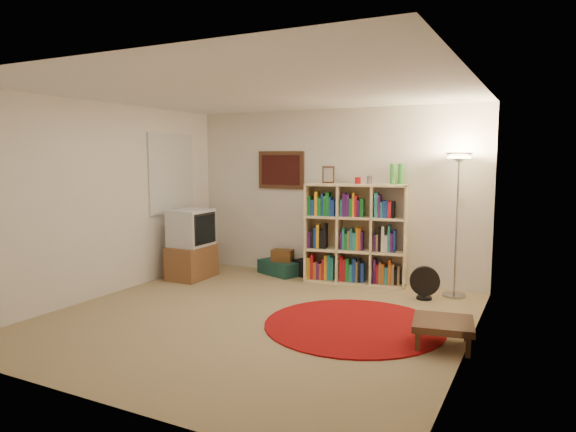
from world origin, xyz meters
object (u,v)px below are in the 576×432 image
floor_lamp (458,178)px  floor_fan (425,283)px  suitcase (281,267)px  bookshelf (354,235)px  tv_stand (192,245)px  side_table (443,325)px

floor_lamp → floor_fan: size_ratio=4.34×
floor_fan → suitcase: size_ratio=0.56×
bookshelf → suitcase: bearing=169.5°
floor_lamp → floor_fan: 1.40m
tv_stand → suitcase: tv_stand is taller
bookshelf → suitcase: size_ratio=2.24×
floor_lamp → tv_stand: bearing=-169.0°
tv_stand → side_table: bearing=-18.0°
bookshelf → floor_lamp: floor_lamp is taller
floor_fan → side_table: bearing=-87.4°
floor_fan → tv_stand: (-3.35, -0.40, 0.28)m
tv_stand → side_table: 4.04m
floor_fan → side_table: (0.51, -1.56, -0.00)m
floor_fan → suitcase: bearing=153.6°
suitcase → floor_fan: bearing=10.9°
tv_stand → side_table: (3.86, -1.16, -0.28)m
floor_fan → bookshelf: bearing=143.2°
floor_lamp → tv_stand: 3.88m
bookshelf → floor_fan: bookshelf is taller
bookshelf → tv_stand: (-2.25, -0.82, -0.19)m
suitcase → floor_lamp: bearing=19.1°
floor_lamp → floor_fan: (-0.31, -0.32, -1.33)m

